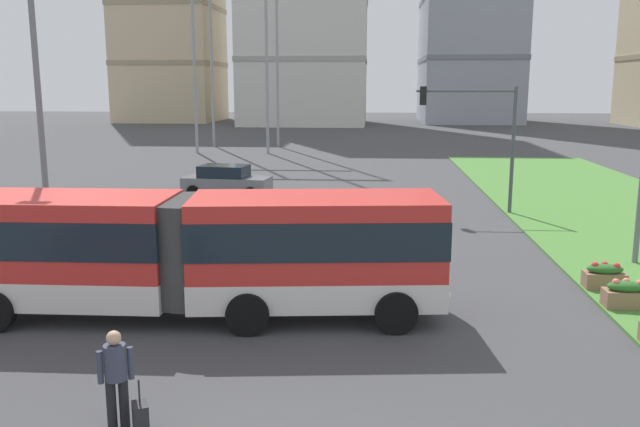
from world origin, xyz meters
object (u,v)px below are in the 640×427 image
at_px(articulated_bus, 200,251).
at_px(car_grey_wagon, 226,181).
at_px(rolling_suitcase, 141,420).
at_px(flower_planter_3, 626,294).
at_px(streetlight_left, 38,88).
at_px(traffic_light_far_right, 479,126).
at_px(flower_planter_4, 605,276).
at_px(pedestrian_crossing, 116,374).

bearing_deg(articulated_bus, car_grey_wagon, 100.51).
distance_m(articulated_bus, rolling_suitcase, 5.98).
xyz_separation_m(flower_planter_3, streetlight_left, (-16.42, 2.61, 5.12)).
bearing_deg(articulated_bus, streetlight_left, 146.17).
relative_size(rolling_suitcase, flower_planter_3, 0.88).
bearing_deg(traffic_light_far_right, articulated_bus, -122.00).
bearing_deg(streetlight_left, articulated_bus, -33.83).
bearing_deg(rolling_suitcase, traffic_light_far_right, 67.35).
xyz_separation_m(articulated_bus, flower_planter_4, (10.64, 2.89, -1.23)).
xyz_separation_m(car_grey_wagon, flower_planter_3, (13.96, -16.62, -0.33)).
distance_m(articulated_bus, streetlight_left, 7.97).
bearing_deg(flower_planter_4, flower_planter_3, -90.00).
bearing_deg(car_grey_wagon, flower_planter_4, -47.02).
height_order(flower_planter_3, flower_planter_4, same).
bearing_deg(flower_planter_4, articulated_bus, -164.81).
bearing_deg(traffic_light_far_right, car_grey_wagon, 162.31).
height_order(rolling_suitcase, flower_planter_3, rolling_suitcase).
height_order(flower_planter_3, streetlight_left, streetlight_left).
distance_m(rolling_suitcase, flower_planter_4, 13.37).
bearing_deg(streetlight_left, rolling_suitcase, -57.07).
relative_size(flower_planter_3, streetlight_left, 0.11).
bearing_deg(articulated_bus, flower_planter_3, 6.74).
bearing_deg(traffic_light_far_right, pedestrian_crossing, -113.96).
bearing_deg(rolling_suitcase, streetlight_left, 122.93).
distance_m(car_grey_wagon, pedestrian_crossing, 23.72).
xyz_separation_m(traffic_light_far_right, streetlight_left, (-14.54, -10.15, 1.66)).
xyz_separation_m(flower_planter_4, streetlight_left, (-16.42, 0.98, 5.12)).
bearing_deg(flower_planter_4, car_grey_wagon, 132.98).
height_order(car_grey_wagon, rolling_suitcase, car_grey_wagon).
distance_m(flower_planter_4, traffic_light_far_right, 11.81).
height_order(car_grey_wagon, flower_planter_4, car_grey_wagon).
bearing_deg(streetlight_left, flower_planter_4, -3.42).
bearing_deg(pedestrian_crossing, car_grey_wagon, 98.14).
xyz_separation_m(car_grey_wagon, streetlight_left, (-2.46, -14.00, 4.80)).
bearing_deg(pedestrian_crossing, streetlight_left, 121.55).
distance_m(car_grey_wagon, streetlight_left, 15.00).
bearing_deg(streetlight_left, flower_planter_3, -9.04).
bearing_deg(car_grey_wagon, flower_planter_3, -49.96).
relative_size(car_grey_wagon, streetlight_left, 0.45).
height_order(flower_planter_3, traffic_light_far_right, traffic_light_far_right).
bearing_deg(pedestrian_crossing, flower_planter_3, 32.92).
distance_m(rolling_suitcase, flower_planter_3, 12.37).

